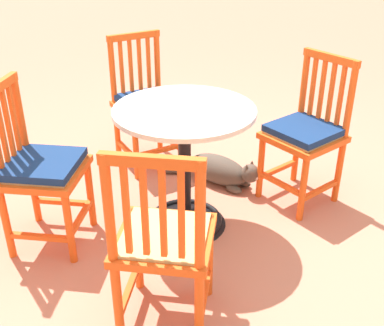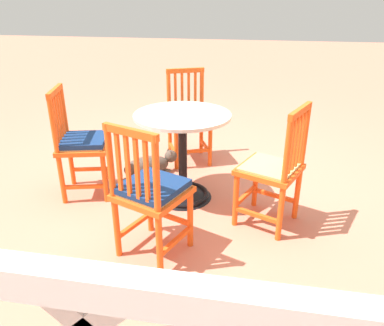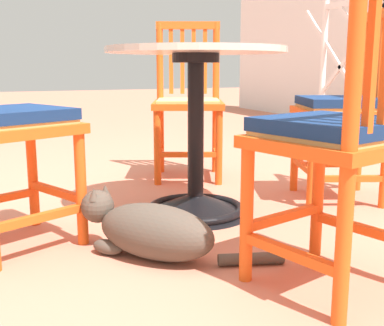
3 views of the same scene
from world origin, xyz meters
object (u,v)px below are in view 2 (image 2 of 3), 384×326
Objects in this scene: orange_chair_tucked_in at (81,144)px; orange_chair_facing_out at (151,193)px; tabby_cat at (150,166)px; orange_chair_at_corner at (189,118)px; cafe_table at (183,166)px; orange_chair_by_planter at (273,170)px.

orange_chair_facing_out is (-0.79, 0.70, 0.00)m from orange_chair_tucked_in.
orange_chair_at_corner is at bearing -124.57° from tabby_cat.
cafe_table is 0.83× the size of orange_chair_by_planter.
orange_chair_tucked_in reaches higher than cafe_table.
orange_chair_tucked_in is 1.56m from orange_chair_by_planter.
orange_chair_at_corner is at bearing -52.41° from orange_chair_by_planter.
orange_chair_tucked_in is 1.00× the size of orange_chair_by_planter.
orange_chair_facing_out reaches higher than cafe_table.
tabby_cat is (0.39, -0.36, -0.19)m from cafe_table.
cafe_table is at bearing -93.51° from orange_chair_facing_out.
cafe_table is 0.78m from orange_chair_by_planter.
tabby_cat is at bearing -73.17° from orange_chair_facing_out.
tabby_cat is at bearing -29.72° from orange_chair_by_planter.
tabby_cat is (1.10, -0.63, -0.34)m from orange_chair_by_planter.
tabby_cat is (-0.45, -0.43, -0.35)m from orange_chair_tucked_in.
tabby_cat is at bearing -136.44° from orange_chair_tucked_in.
orange_chair_by_planter is 1.00× the size of orange_chair_at_corner.
orange_chair_by_planter reaches higher than cafe_table.
orange_chair_facing_out reaches higher than tabby_cat.
orange_chair_at_corner is 1.54× the size of tabby_cat.
orange_chair_tucked_in is (0.84, 0.07, 0.16)m from cafe_table.
orange_chair_facing_out is at bearing 91.84° from orange_chair_at_corner.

